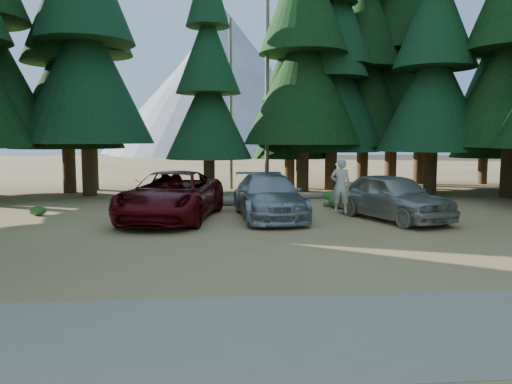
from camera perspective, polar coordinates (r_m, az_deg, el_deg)
ground at (r=14.30m, az=4.22°, el=-5.89°), size 160.00×160.00×0.00m
gravel_strip at (r=8.20m, az=11.61°, el=-15.16°), size 26.00×3.50×0.01m
forest_belt_north at (r=29.06m, az=-0.42°, el=0.21°), size 36.00×7.00×22.00m
snag_front at (r=28.64m, az=1.28°, el=12.15°), size 0.24×0.24×12.00m
snag_back at (r=29.91m, az=-2.90°, el=9.96°), size 0.20×0.20×10.00m
mountain_peak at (r=102.52m, az=-5.11°, el=11.48°), size 48.00×50.00×28.00m
red_pickup at (r=18.65m, az=-9.60°, el=-0.40°), size 4.08×6.82×1.78m
silver_minivan_center at (r=18.78m, az=1.46°, el=-0.50°), size 2.61×5.73×1.63m
silver_minivan_right at (r=18.97m, az=15.33°, el=-0.51°), size 3.66×5.44×1.72m
frisbee_player at (r=18.27m, az=9.64°, el=0.74°), size 0.81×0.62×1.98m
log_left at (r=22.40m, az=-6.10°, el=-1.13°), size 4.75×0.59×0.34m
log_mid at (r=24.78m, az=4.09°, el=-0.51°), size 3.19×0.49×0.26m
log_right at (r=22.25m, az=13.76°, el=-1.37°), size 4.58×1.64×0.30m
shrub_far_left at (r=23.20m, az=-10.19°, el=-0.53°), size 1.22×1.22×0.67m
shrub_left at (r=23.92m, az=-9.40°, el=-0.61°), size 0.79×0.79×0.43m
shrub_center_left at (r=21.21m, az=4.06°, el=-1.12°), size 1.14×1.14×0.63m
shrub_center_right at (r=22.32m, az=1.81°, el=-0.87°), size 0.97×0.97×0.53m
shrub_right at (r=21.78m, az=9.69°, el=-1.04°), size 1.09×1.09×0.60m
shrub_far_right at (r=24.04m, az=8.70°, el=-0.47°), size 0.93×0.93×0.51m
shrub_edge_west at (r=21.25m, az=-23.67°, el=-1.97°), size 0.65×0.65×0.36m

